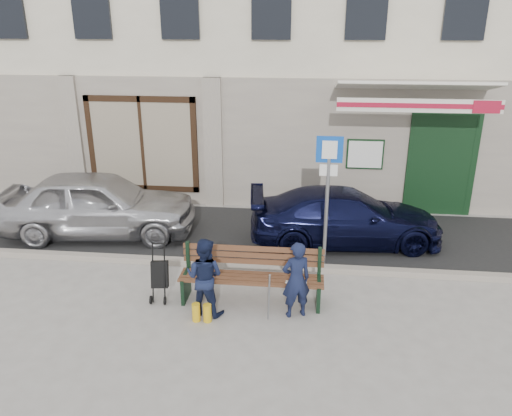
# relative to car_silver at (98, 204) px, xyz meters

# --- Properties ---
(ground) EXTENTS (80.00, 80.00, 0.00)m
(ground) POSITION_rel_car_silver_xyz_m (3.58, -2.77, -0.71)
(ground) COLOR #9E9991
(ground) RESTS_ON ground
(asphalt_lane) EXTENTS (60.00, 3.20, 0.01)m
(asphalt_lane) POSITION_rel_car_silver_xyz_m (3.58, 0.33, -0.71)
(asphalt_lane) COLOR #282828
(asphalt_lane) RESTS_ON ground
(curb) EXTENTS (60.00, 0.18, 0.12)m
(curb) POSITION_rel_car_silver_xyz_m (3.58, -1.27, -0.65)
(curb) COLOR #9E9384
(curb) RESTS_ON ground
(building) EXTENTS (20.00, 8.27, 10.00)m
(building) POSITION_rel_car_silver_xyz_m (3.58, 5.69, 4.26)
(building) COLOR beige
(building) RESTS_ON ground
(car_silver) EXTENTS (4.35, 2.13, 1.43)m
(car_silver) POSITION_rel_car_silver_xyz_m (0.00, 0.00, 0.00)
(car_silver) COLOR #B9B9BF
(car_silver) RESTS_ON ground
(car_navy) EXTENTS (4.18, 2.07, 1.17)m
(car_navy) POSITION_rel_car_silver_xyz_m (5.35, 0.14, -0.13)
(car_navy) COLOR black
(car_navy) RESTS_ON ground
(parking_sign) EXTENTS (0.48, 0.08, 2.56)m
(parking_sign) POSITION_rel_car_silver_xyz_m (4.89, -1.08, 0.99)
(parking_sign) COLOR gray
(parking_sign) RESTS_ON ground
(bench) EXTENTS (2.40, 1.17, 0.98)m
(bench) POSITION_rel_car_silver_xyz_m (3.61, -2.47, -0.26)
(bench) COLOR brown
(bench) RESTS_ON ground
(man) EXTENTS (0.55, 0.46, 1.29)m
(man) POSITION_rel_car_silver_xyz_m (4.40, -2.82, -0.07)
(man) COLOR #131936
(man) RESTS_ON ground
(woman) EXTENTS (0.73, 0.63, 1.30)m
(woman) POSITION_rel_car_silver_xyz_m (2.95, -2.88, -0.06)
(woman) COLOR #151C3A
(woman) RESTS_ON ground
(stroller) EXTENTS (0.31, 0.42, 0.98)m
(stroller) POSITION_rel_car_silver_xyz_m (2.10, -2.54, -0.28)
(stroller) COLOR black
(stroller) RESTS_ON ground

